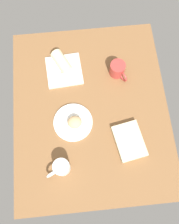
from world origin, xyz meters
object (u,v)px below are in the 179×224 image
object	(u,v)px
sauce_cup	(66,76)
square_plate	(64,71)
coffee_mug	(61,168)
second_mug	(118,69)
round_plate	(73,122)
book_stack	(129,141)
breakfast_wrap	(62,62)
scone_pastry	(75,122)

from	to	relation	value
sauce_cup	square_plate	bearing A→B (deg)	12.14
square_plate	coffee_mug	size ratio (longest dim) A/B	1.64
coffee_mug	second_mug	xyz separation A→B (cm)	(53.60, -37.09, 0.05)
square_plate	sauce_cup	world-z (taller)	sauce_cup
round_plate	coffee_mug	distance (cm)	26.36
book_stack	coffee_mug	xyz separation A→B (cm)	(-10.77, 38.10, 3.00)
square_plate	sauce_cup	size ratio (longest dim) A/B	3.95
breakfast_wrap	round_plate	bearing A→B (deg)	68.27
square_plate	second_mug	bearing A→B (deg)	-97.71
scone_pastry	breakfast_wrap	size ratio (longest dim) A/B	0.55
sauce_cup	scone_pastry	bearing A→B (deg)	-174.38
square_plate	scone_pastry	bearing A→B (deg)	-173.48
book_stack	round_plate	bearing A→B (deg)	65.00
round_plate	square_plate	distance (cm)	33.23
round_plate	book_stack	xyz separation A→B (cm)	(-14.05, -30.14, 0.93)
book_stack	scone_pastry	bearing A→B (deg)	65.48
breakfast_wrap	coffee_mug	bearing A→B (deg)	58.62
scone_pastry	coffee_mug	bearing A→B (deg)	159.45
round_plate	breakfast_wrap	xyz separation A→B (cm)	(36.80, 3.62, 4.33)
square_plate	coffee_mug	world-z (taller)	coffee_mug
scone_pastry	book_stack	size ratio (longest dim) A/B	0.35
square_plate	second_mug	size ratio (longest dim) A/B	1.61
scone_pastry	square_plate	distance (cm)	34.25
scone_pastry	coffee_mug	size ratio (longest dim) A/B	0.62
coffee_mug	second_mug	bearing A→B (deg)	-34.68
round_plate	scone_pastry	bearing A→B (deg)	-126.83
sauce_cup	book_stack	xyz separation A→B (cm)	(-42.54, -31.97, -1.43)
square_plate	second_mug	distance (cm)	32.47
sauce_cup	coffee_mug	distance (cm)	53.68
breakfast_wrap	coffee_mug	world-z (taller)	coffee_mug
square_plate	coffee_mug	distance (cm)	58.28
breakfast_wrap	coffee_mug	xyz separation A→B (cm)	(-61.62, 4.35, -0.40)
second_mug	sauce_cup	bearing A→B (deg)	90.55
book_stack	second_mug	world-z (taller)	second_mug
breakfast_wrap	sauce_cup	bearing A→B (deg)	74.79
round_plate	book_stack	size ratio (longest dim) A/B	0.97
sauce_cup	breakfast_wrap	size ratio (longest dim) A/B	0.36
sauce_cup	second_mug	distance (cm)	31.00
round_plate	scone_pastry	distance (cm)	3.45
square_plate	round_plate	bearing A→B (deg)	-175.12
scone_pastry	breakfast_wrap	xyz separation A→B (cm)	(37.59, 4.67, 1.13)
square_plate	second_mug	xyz separation A→B (cm)	(-4.32, -31.95, 3.87)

